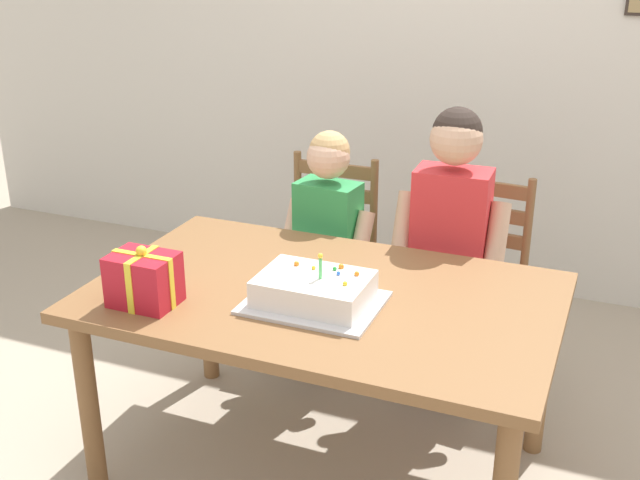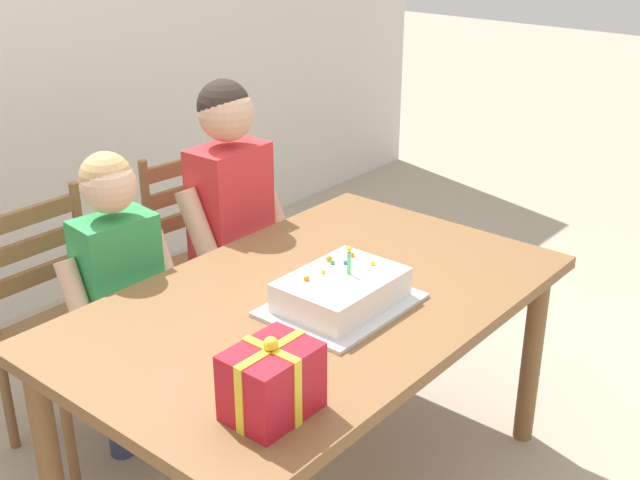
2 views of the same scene
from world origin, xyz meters
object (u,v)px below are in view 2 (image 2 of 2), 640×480
at_px(gift_box_red_large, 272,381).
at_px(chair_left, 68,328).
at_px(dining_table, 314,322).
at_px(birthday_cake, 341,292).
at_px(child_older, 231,211).
at_px(chair_right, 211,264).
at_px(child_younger, 119,279).

relative_size(gift_box_red_large, chair_left, 0.24).
height_order(dining_table, gift_box_red_large, gift_box_red_large).
distance_m(birthday_cake, gift_box_red_large, 0.56).
bearing_deg(child_older, chair_right, 72.85).
height_order(birthday_cake, chair_right, birthday_cake).
distance_m(gift_box_red_large, child_younger, 1.00).
xyz_separation_m(dining_table, chair_left, (-0.34, 0.84, -0.18)).
bearing_deg(gift_box_red_large, child_older, 50.10).
distance_m(gift_box_red_large, chair_right, 1.48).
bearing_deg(chair_left, chair_right, -0.02).
height_order(dining_table, child_younger, child_younger).
bearing_deg(chair_right, birthday_cake, -109.66).
height_order(birthday_cake, child_younger, child_younger).
relative_size(dining_table, gift_box_red_large, 7.25).
distance_m(dining_table, child_older, 0.72).
bearing_deg(child_younger, birthday_cake, -71.62).
bearing_deg(chair_right, gift_box_red_large, -126.75).
xyz_separation_m(birthday_cake, child_older, (0.28, 0.75, -0.01)).
bearing_deg(chair_left, gift_box_red_large, -98.56).
distance_m(gift_box_red_large, chair_left, 1.22).
height_order(gift_box_red_large, child_older, child_older).
distance_m(birthday_cake, child_younger, 0.80).
height_order(birthday_cake, child_older, child_older).
distance_m(chair_left, chair_right, 0.69).
xyz_separation_m(gift_box_red_large, chair_left, (0.17, 1.15, -0.35)).
bearing_deg(chair_right, dining_table, -112.19).
bearing_deg(dining_table, chair_right, 67.81).
xyz_separation_m(chair_right, child_younger, (-0.59, -0.19, 0.21)).
bearing_deg(chair_left, child_older, -17.35).
distance_m(chair_left, child_younger, 0.31).
height_order(child_older, child_younger, child_older).
distance_m(dining_table, chair_right, 0.93).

